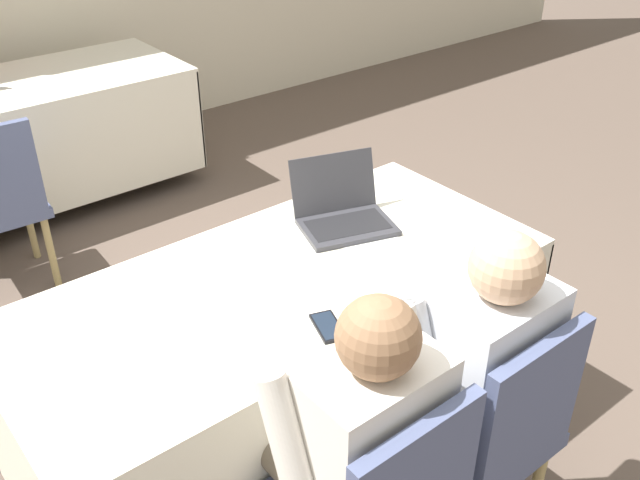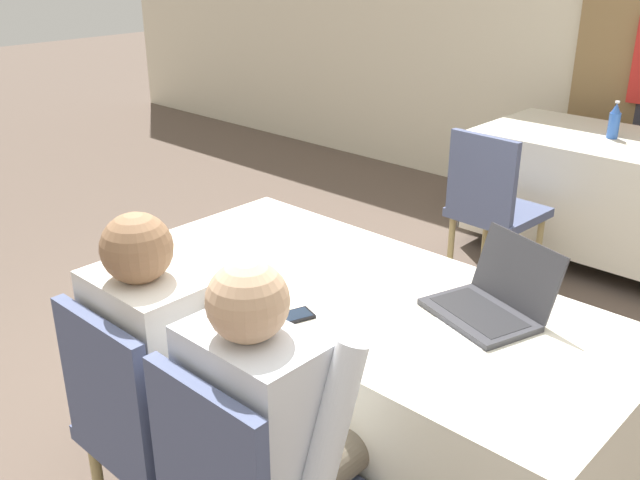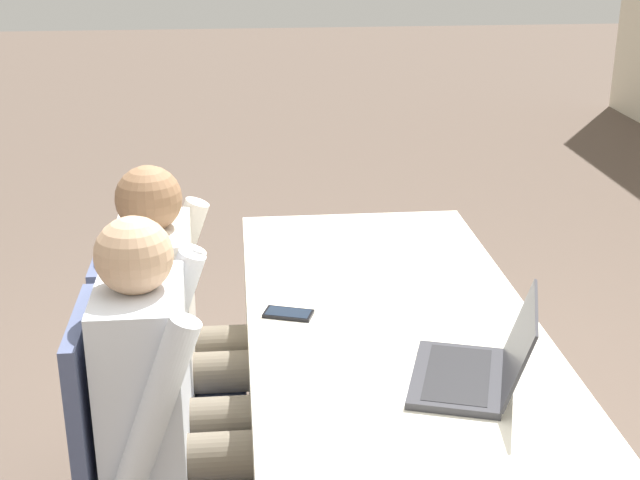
{
  "view_description": "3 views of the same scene",
  "coord_description": "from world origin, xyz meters",
  "views": [
    {
      "loc": [
        -1.11,
        -1.59,
        2.09
      ],
      "look_at": [
        0.0,
        -0.21,
        1.01
      ],
      "focal_mm": 40.0,
      "sensor_mm": 36.0,
      "label": 1
    },
    {
      "loc": [
        1.35,
        -1.66,
        1.85
      ],
      "look_at": [
        0.0,
        -0.21,
        1.01
      ],
      "focal_mm": 40.0,
      "sensor_mm": 36.0,
      "label": 2
    },
    {
      "loc": [
        2.32,
        -0.44,
        1.91
      ],
      "look_at": [
        0.0,
        -0.21,
        1.01
      ],
      "focal_mm": 50.0,
      "sensor_mm": 36.0,
      "label": 3
    }
  ],
  "objects": [
    {
      "name": "conference_table_near",
      "position": [
        0.0,
        0.0,
        0.58
      ],
      "size": [
        1.84,
        0.84,
        0.76
      ],
      "color": "silver",
      "rests_on": "ground_plane"
    },
    {
      "name": "laptop",
      "position": [
        0.4,
        0.15,
        0.8
      ],
      "size": [
        0.41,
        0.38,
        0.23
      ],
      "rotation": [
        0.0,
        0.0,
        -0.31
      ],
      "color": "#333338",
      "rests_on": "conference_table_near"
    },
    {
      "name": "cell_phone",
      "position": [
        -0.04,
        -0.3,
        0.77
      ],
      "size": [
        0.11,
        0.16,
        0.01
      ],
      "rotation": [
        0.0,
        0.0,
        -0.33
      ],
      "color": "black",
      "rests_on": "conference_table_near"
    },
    {
      "name": "paper_beside_laptop",
      "position": [
        0.39,
        -0.04,
        0.76
      ],
      "size": [
        0.24,
        0.32,
        0.0
      ],
      "rotation": [
        0.0,
        0.0,
        -0.12
      ],
      "color": "white",
      "rests_on": "conference_table_near"
    },
    {
      "name": "chair_near_left",
      "position": [
        -0.23,
        -0.73,
        0.51
      ],
      "size": [
        0.44,
        0.44,
        0.91
      ],
      "rotation": [
        0.0,
        0.0,
        3.14
      ],
      "color": "tan",
      "rests_on": "ground_plane"
    },
    {
      "name": "chair_near_right",
      "position": [
        0.23,
        -0.73,
        0.51
      ],
      "size": [
        0.44,
        0.44,
        0.91
      ],
      "rotation": [
        0.0,
        0.0,
        3.14
      ],
      "color": "tan",
      "rests_on": "ground_plane"
    },
    {
      "name": "person_checkered_shirt",
      "position": [
        -0.23,
        -0.62,
        0.67
      ],
      "size": [
        0.5,
        0.52,
        1.17
      ],
      "rotation": [
        0.0,
        0.0,
        3.14
      ],
      "color": "#665B4C",
      "rests_on": "ground_plane"
    },
    {
      "name": "person_white_shirt",
      "position": [
        0.23,
        -0.62,
        0.67
      ],
      "size": [
        0.5,
        0.52,
        1.17
      ],
      "rotation": [
        0.0,
        0.0,
        3.14
      ],
      "color": "#665B4C",
      "rests_on": "ground_plane"
    }
  ]
}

